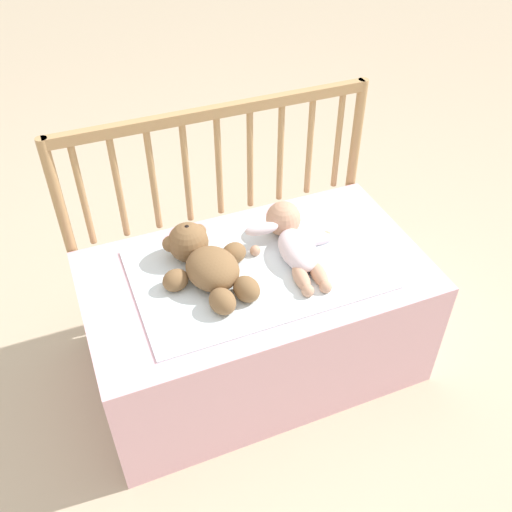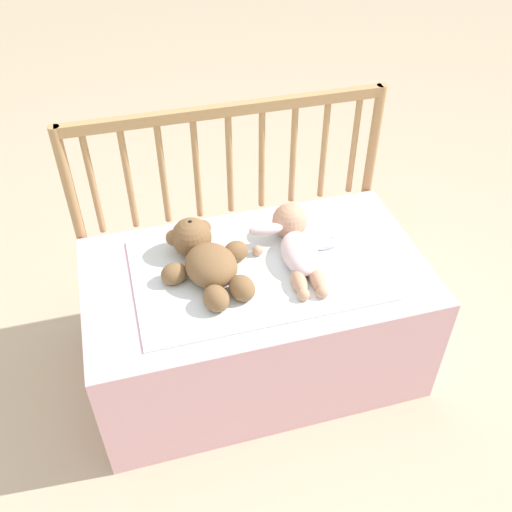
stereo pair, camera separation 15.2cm
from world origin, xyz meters
name	(u,v)px [view 1 (the left image)]	position (x,y,z in m)	size (l,w,h in m)	color
ground_plane	(256,361)	(0.00, 0.00, 0.00)	(12.00, 12.00, 0.00)	#C6B293
crib_mattress	(256,319)	(0.00, 0.00, 0.23)	(1.10, 0.63, 0.46)	#EDB7C6
crib_rail	(219,178)	(0.00, 0.34, 0.60)	(1.10, 0.04, 0.87)	tan
blanket	(257,269)	(0.00, 0.00, 0.46)	(0.77, 0.49, 0.01)	white
teddy_bear	(206,262)	(-0.15, 0.04, 0.51)	(0.31, 0.38, 0.13)	olive
baby	(293,240)	(0.15, 0.04, 0.50)	(0.30, 0.39, 0.12)	white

